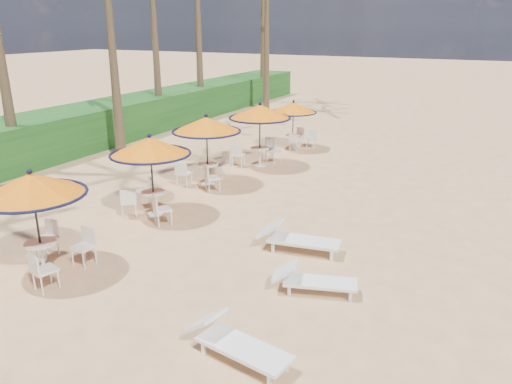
# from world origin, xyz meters

# --- Properties ---
(ground) EXTENTS (160.00, 160.00, 0.00)m
(ground) POSITION_xyz_m (0.00, 0.00, 0.00)
(ground) COLOR tan
(ground) RESTS_ON ground
(scrub_hedge) EXTENTS (3.00, 40.00, 1.80)m
(scrub_hedge) POSITION_xyz_m (-13.50, 11.00, 0.90)
(scrub_hedge) COLOR #194716
(scrub_hedge) RESTS_ON ground
(station_0) EXTENTS (2.38, 2.38, 2.48)m
(station_0) POSITION_xyz_m (-5.08, -0.15, 1.81)
(station_0) COLOR black
(station_0) RESTS_ON ground
(station_1) EXTENTS (2.39, 2.39, 2.49)m
(station_1) POSITION_xyz_m (-5.09, 3.88, 1.82)
(station_1) COLOR black
(station_1) RESTS_ON ground
(station_2) EXTENTS (2.43, 2.46, 2.54)m
(station_2) POSITION_xyz_m (-5.21, 7.23, 1.85)
(station_2) COLOR black
(station_2) RESTS_ON ground
(station_3) EXTENTS (2.48, 2.51, 2.58)m
(station_3) POSITION_xyz_m (-4.64, 10.30, 1.89)
(station_3) COLOR black
(station_3) RESTS_ON ground
(station_4) EXTENTS (2.13, 2.13, 2.22)m
(station_4) POSITION_xyz_m (-4.50, 13.62, 1.62)
(station_4) COLOR black
(station_4) RESTS_ON ground
(lounger_near) EXTENTS (2.06, 0.95, 0.71)m
(lounger_near) POSITION_xyz_m (0.42, -1.01, 0.33)
(lounger_near) COLOR white
(lounger_near) RESTS_ON ground
(lounger_mid) EXTENTS (1.90, 1.06, 0.65)m
(lounger_mid) POSITION_xyz_m (0.82, 1.68, 0.30)
(lounger_mid) COLOR white
(lounger_mid) RESTS_ON ground
(lounger_far) EXTENTS (2.18, 0.97, 0.76)m
(lounger_far) POSITION_xyz_m (-0.26, 3.45, 0.35)
(lounger_far) COLOR white
(lounger_far) RESTS_ON ground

